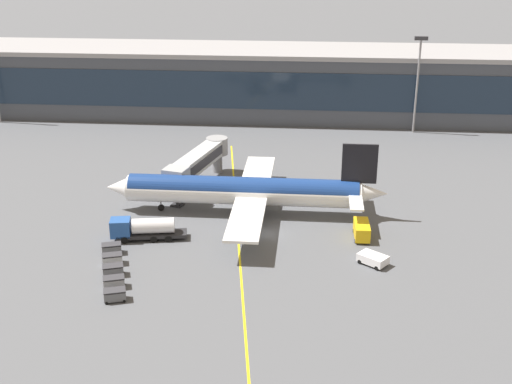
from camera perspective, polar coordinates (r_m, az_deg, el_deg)
name	(u,v)px	position (r m, az deg, el deg)	size (l,w,h in m)	color
ground_plane	(268,234)	(98.62, 1.02, -3.58)	(700.00, 700.00, 0.00)	#515459
apron_lead_in_line	(237,227)	(100.81, -1.60, -3.00)	(0.30, 80.00, 0.01)	yellow
terminal_building	(279,82)	(159.73, 1.98, 9.35)	(191.71, 21.00, 15.83)	#424751
main_airliner	(245,191)	(103.97, -0.97, 0.11)	(44.07, 34.75, 11.92)	white
jet_bridge	(199,160)	(115.06, -4.84, 2.73)	(8.35, 20.48, 6.54)	#B2B7BC
fuel_tanker	(143,228)	(97.55, -9.58, -3.07)	(11.06, 4.24, 3.25)	#232326
pushback_tug	(373,259)	(90.99, 9.97, -5.63)	(4.41, 4.14, 1.40)	white
crew_van	(362,229)	(98.11, 8.99, -3.16)	(2.23, 5.05, 2.30)	yellow
baggage_cart_0	(115,295)	(83.32, -11.94, -8.57)	(2.99, 2.29, 1.48)	#595B60
baggage_cart_1	(114,282)	(86.11, -12.01, -7.51)	(2.99, 2.29, 1.48)	gray
baggage_cart_2	(113,270)	(88.93, -12.08, -6.52)	(2.99, 2.29, 1.48)	#595B60
baggage_cart_3	(112,259)	(91.78, -12.14, -5.60)	(2.99, 2.29, 1.48)	#B2B7BC
baggage_cart_4	(112,248)	(94.65, -12.20, -4.72)	(2.99, 2.29, 1.48)	#595B60
apron_light_mast_1	(418,77)	(148.62, 13.63, 9.54)	(2.80, 0.50, 20.75)	gray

